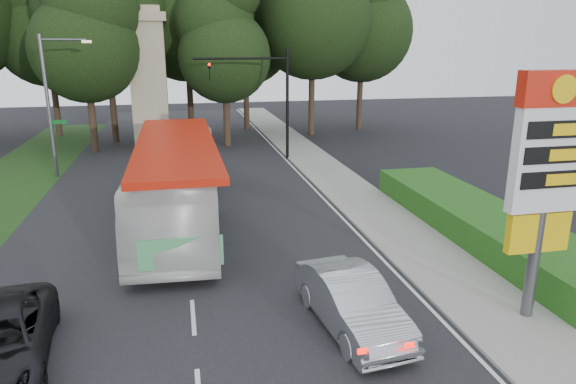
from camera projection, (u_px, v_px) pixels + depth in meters
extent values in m
cube|color=black|center=(187.00, 224.00, 22.05)|extent=(14.00, 80.00, 0.02)
cube|color=gray|center=(373.00, 210.00, 23.75)|extent=(3.00, 80.00, 0.12)
cube|color=#1E5115|center=(481.00, 223.00, 20.45)|extent=(3.00, 14.00, 1.20)
cylinder|color=#59595E|center=(533.00, 266.00, 14.07)|extent=(0.32, 0.32, 3.20)
cube|color=#E2B20B|center=(538.00, 232.00, 13.79)|extent=(1.80, 0.25, 1.10)
cube|color=silver|center=(548.00, 159.00, 13.24)|extent=(2.00, 0.35, 2.80)
cube|color=#B91A09|center=(558.00, 88.00, 12.74)|extent=(2.10, 0.40, 0.90)
cylinder|color=#E2B20B|center=(565.00, 89.00, 12.53)|extent=(0.70, 0.05, 0.70)
cube|color=black|center=(558.00, 130.00, 12.84)|extent=(1.70, 0.04, 0.45)
cube|color=black|center=(554.00, 155.00, 13.02)|extent=(1.70, 0.04, 0.45)
cube|color=black|center=(550.00, 180.00, 13.20)|extent=(1.70, 0.04, 0.45)
cylinder|color=black|center=(287.00, 105.00, 33.74)|extent=(0.20, 0.20, 7.20)
cylinder|color=black|center=(241.00, 58.00, 32.31)|extent=(6.00, 0.14, 0.14)
imported|color=black|center=(209.00, 63.00, 31.97)|extent=(0.18, 0.22, 1.10)
sphere|color=#FF0C05|center=(209.00, 64.00, 31.86)|extent=(0.18, 0.18, 0.18)
cylinder|color=#59595E|center=(49.00, 108.00, 28.89)|extent=(0.20, 0.20, 8.00)
cylinder|color=#59595E|center=(63.00, 40.00, 28.11)|extent=(2.40, 0.12, 0.12)
cube|color=#FFE599|center=(87.00, 42.00, 28.38)|extent=(0.50, 0.22, 0.14)
cube|color=#0C591E|center=(59.00, 122.00, 29.20)|extent=(0.85, 0.04, 0.22)
cube|color=#0C591E|center=(53.00, 126.00, 29.62)|extent=(0.04, 0.85, 0.22)
cube|color=tan|center=(149.00, 87.00, 37.31)|extent=(2.50, 2.50, 9.00)
cube|color=tan|center=(144.00, 17.00, 35.98)|extent=(3.00, 3.00, 0.60)
cube|color=tan|center=(144.00, 9.00, 35.85)|extent=(2.20, 2.20, 0.50)
cylinder|color=#2D2116|center=(56.00, 104.00, 42.78)|extent=(0.50, 0.50, 5.40)
sphere|color=black|center=(47.00, 34.00, 41.24)|extent=(8.40, 8.40, 8.40)
cylinder|color=#2D2116|center=(113.00, 101.00, 39.88)|extent=(0.50, 0.50, 6.48)
sphere|color=black|center=(104.00, 10.00, 38.03)|extent=(10.08, 10.08, 10.08)
cylinder|color=#2D2116|center=(190.00, 100.00, 43.04)|extent=(0.50, 0.50, 5.94)
sphere|color=black|center=(186.00, 23.00, 41.35)|extent=(9.24, 9.24, 9.24)
cylinder|color=#2D2116|center=(246.00, 100.00, 46.03)|extent=(0.50, 0.50, 5.22)
sphere|color=black|center=(245.00, 38.00, 44.54)|extent=(8.12, 8.12, 8.12)
sphere|color=black|center=(244.00, 3.00, 43.74)|extent=(6.96, 6.96, 6.96)
cylinder|color=#2D2116|center=(312.00, 99.00, 43.15)|extent=(0.50, 0.50, 6.12)
sphere|color=black|center=(313.00, 20.00, 41.41)|extent=(9.52, 9.52, 9.52)
cylinder|color=#2D2116|center=(360.00, 98.00, 46.11)|extent=(0.50, 0.50, 5.58)
sphere|color=black|center=(362.00, 32.00, 44.52)|extent=(8.68, 8.68, 8.68)
cylinder|color=#2D2116|center=(93.00, 120.00, 36.17)|extent=(0.50, 0.50, 4.68)
sphere|color=black|center=(85.00, 49.00, 34.83)|extent=(7.28, 7.28, 7.28)
sphere|color=black|center=(81.00, 8.00, 34.11)|extent=(6.24, 6.24, 6.24)
cylinder|color=#2D2116|center=(227.00, 117.00, 38.60)|extent=(0.50, 0.50, 4.32)
sphere|color=black|center=(225.00, 57.00, 37.37)|extent=(6.72, 6.72, 6.72)
sphere|color=black|center=(224.00, 22.00, 36.71)|extent=(5.76, 5.76, 5.76)
imported|color=white|center=(178.00, 184.00, 21.57)|extent=(3.73, 13.19, 3.63)
imported|color=#B8BCC1|center=(352.00, 302.00, 13.85)|extent=(2.16, 4.83, 1.54)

